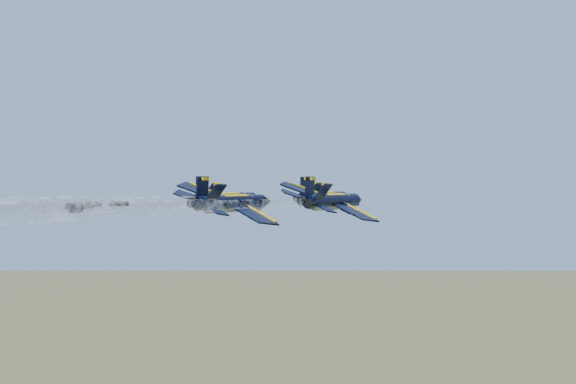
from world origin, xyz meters
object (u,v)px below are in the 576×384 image
at_px(jet_right, 334,201).
at_px(jet_lead, 325,198).
at_px(jet_left, 228,199).
at_px(jet_slot, 233,203).

bearing_deg(jet_right, jet_lead, 118.87).
relative_size(jet_left, jet_right, 1.00).
distance_m(jet_right, jet_slot, 14.27).
relative_size(jet_left, jet_slot, 1.00).
xyz_separation_m(jet_lead, jet_left, (-8.30, -13.52, 0.00)).
height_order(jet_lead, jet_slot, same).
bearing_deg(jet_left, jet_slot, -56.13).
bearing_deg(jet_lead, jet_right, -61.13).
distance_m(jet_lead, jet_left, 15.87).
relative_size(jet_right, jet_slot, 1.00).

